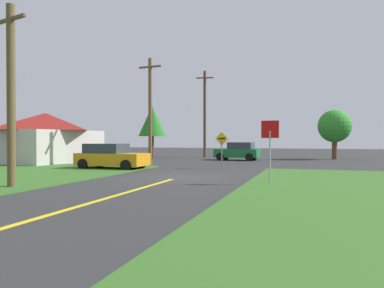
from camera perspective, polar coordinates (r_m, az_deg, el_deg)
ground_plane at (r=18.43m, az=-2.00°, el=-5.17°), size 120.00×120.00×0.00m
lane_stripe_center at (r=11.31m, az=-16.08°, el=-8.93°), size 0.20×14.00×0.01m
stop_sign at (r=15.97m, az=11.97°, el=0.69°), size 0.74×0.07×2.69m
car_approaching_junction at (r=33.67m, az=7.14°, el=-1.12°), size 4.06×2.30×1.62m
parked_car_near_building at (r=23.87m, az=-12.46°, el=-1.90°), size 4.51×2.19×1.62m
utility_pole_near at (r=15.87m, az=-26.17°, el=6.95°), size 1.77×0.56×7.06m
utility_pole_mid at (r=26.97m, az=-6.48°, el=5.27°), size 1.80×0.31×7.75m
utility_pole_far at (r=39.24m, az=1.98°, el=4.82°), size 1.80×0.35×9.13m
direction_sign at (r=24.12m, az=4.61°, el=-0.25°), size 0.90×0.10×2.39m
oak_tree_left at (r=37.21m, az=21.17°, el=2.55°), size 3.07×3.07×4.67m
pine_tree_center at (r=38.47m, az=-6.17°, el=3.52°), size 2.85×2.85×5.35m
barn at (r=31.67m, az=-21.68°, el=0.87°), size 7.12×7.80×3.99m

